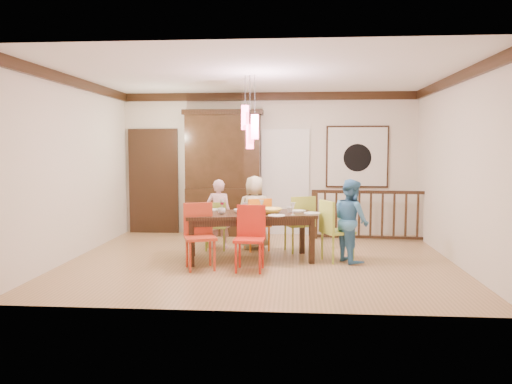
# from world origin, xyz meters

# --- Properties ---
(floor) EXTENTS (6.00, 6.00, 0.00)m
(floor) POSITION_xyz_m (0.00, 0.00, 0.00)
(floor) COLOR olive
(floor) RESTS_ON ground
(ceiling) EXTENTS (6.00, 6.00, 0.00)m
(ceiling) POSITION_xyz_m (0.00, 0.00, 2.90)
(ceiling) COLOR white
(ceiling) RESTS_ON wall_back
(wall_back) EXTENTS (6.00, 0.00, 6.00)m
(wall_back) POSITION_xyz_m (0.00, 2.50, 1.45)
(wall_back) COLOR beige
(wall_back) RESTS_ON floor
(wall_left) EXTENTS (0.00, 5.00, 5.00)m
(wall_left) POSITION_xyz_m (-3.00, 0.00, 1.45)
(wall_left) COLOR beige
(wall_left) RESTS_ON floor
(wall_right) EXTENTS (0.00, 5.00, 5.00)m
(wall_right) POSITION_xyz_m (3.00, 0.00, 1.45)
(wall_right) COLOR beige
(wall_right) RESTS_ON floor
(crown_molding) EXTENTS (6.00, 5.00, 0.16)m
(crown_molding) POSITION_xyz_m (0.00, 0.00, 2.82)
(crown_molding) COLOR black
(crown_molding) RESTS_ON wall_back
(panel_door) EXTENTS (1.04, 0.07, 2.24)m
(panel_door) POSITION_xyz_m (-2.40, 2.45, 1.05)
(panel_door) COLOR black
(panel_door) RESTS_ON wall_back
(white_doorway) EXTENTS (0.97, 0.05, 2.22)m
(white_doorway) POSITION_xyz_m (0.35, 2.46, 1.05)
(white_doorway) COLOR silver
(white_doorway) RESTS_ON wall_back
(painting) EXTENTS (1.25, 0.06, 1.25)m
(painting) POSITION_xyz_m (1.80, 2.46, 1.60)
(painting) COLOR black
(painting) RESTS_ON wall_back
(pendant_cluster) EXTENTS (0.27, 0.21, 1.14)m
(pendant_cluster) POSITION_xyz_m (-0.16, 0.03, 2.11)
(pendant_cluster) COLOR #E9456D
(pendant_cluster) RESTS_ON ceiling
(dining_table) EXTENTS (2.13, 1.26, 0.75)m
(dining_table) POSITION_xyz_m (-0.16, 0.03, 0.66)
(dining_table) COLOR black
(dining_table) RESTS_ON floor
(chair_far_left) EXTENTS (0.41, 0.41, 0.85)m
(chair_far_left) POSITION_xyz_m (-0.83, 0.77, 0.49)
(chair_far_left) COLOR #8CA233
(chair_far_left) RESTS_ON floor
(chair_far_mid) EXTENTS (0.54, 0.54, 0.92)m
(chair_far_mid) POSITION_xyz_m (-0.11, 0.80, 0.52)
(chair_far_mid) COLOR orange
(chair_far_mid) RESTS_ON floor
(chair_far_right) EXTENTS (0.57, 0.57, 0.97)m
(chair_far_right) POSITION_xyz_m (0.61, 0.73, 0.55)
(chair_far_right) COLOR #9CA932
(chair_far_right) RESTS_ON floor
(chair_near_left) EXTENTS (0.55, 0.55, 0.96)m
(chair_near_left) POSITION_xyz_m (-0.83, -0.65, 0.55)
(chair_near_left) COLOR #B6351C
(chair_near_left) RESTS_ON floor
(chair_near_mid) EXTENTS (0.44, 0.44, 0.94)m
(chair_near_mid) POSITION_xyz_m (-0.10, -0.70, 0.54)
(chair_near_mid) COLOR red
(chair_near_mid) RESTS_ON floor
(chair_end_right) EXTENTS (0.58, 0.58, 0.96)m
(chair_end_right) POSITION_xyz_m (1.22, 0.04, 0.55)
(chair_end_right) COLOR #A3BC3C
(chair_end_right) RESTS_ON floor
(china_hutch) EXTENTS (1.61, 0.46, 2.54)m
(china_hutch) POSITION_xyz_m (-0.91, 2.30, 1.27)
(china_hutch) COLOR black
(china_hutch) RESTS_ON floor
(balustrade) EXTENTS (2.29, 0.23, 0.96)m
(balustrade) POSITION_xyz_m (2.01, 1.95, 0.50)
(balustrade) COLOR black
(balustrade) RESTS_ON floor
(person_far_left) EXTENTS (0.48, 0.34, 1.23)m
(person_far_left) POSITION_xyz_m (-0.80, 0.91, 0.61)
(person_far_left) COLOR beige
(person_far_left) RESTS_ON floor
(person_far_mid) EXTENTS (0.69, 0.50, 1.29)m
(person_far_mid) POSITION_xyz_m (-0.16, 0.92, 0.65)
(person_far_mid) COLOR #BAB18D
(person_far_mid) RESTS_ON floor
(person_end_right) EXTENTS (0.71, 0.78, 1.30)m
(person_end_right) POSITION_xyz_m (1.42, 0.02, 0.65)
(person_end_right) COLOR #4385BD
(person_end_right) RESTS_ON floor
(serving_bowl) EXTENTS (0.42, 0.42, 0.09)m
(serving_bowl) POSITION_xyz_m (0.17, -0.01, 0.79)
(serving_bowl) COLOR gold
(serving_bowl) RESTS_ON dining_table
(small_bowl) EXTENTS (0.25, 0.25, 0.06)m
(small_bowl) POSITION_xyz_m (-0.32, 0.01, 0.78)
(small_bowl) COLOR white
(small_bowl) RESTS_ON dining_table
(cup_left) EXTENTS (0.14, 0.14, 0.09)m
(cup_left) POSITION_xyz_m (-0.59, -0.14, 0.80)
(cup_left) COLOR silver
(cup_left) RESTS_ON dining_table
(cup_right) EXTENTS (0.12, 0.12, 0.09)m
(cup_right) POSITION_xyz_m (0.46, 0.12, 0.80)
(cup_right) COLOR silver
(cup_right) RESTS_ON dining_table
(plate_far_left) EXTENTS (0.26, 0.26, 0.01)m
(plate_far_left) POSITION_xyz_m (-0.83, 0.35, 0.76)
(plate_far_left) COLOR white
(plate_far_left) RESTS_ON dining_table
(plate_far_mid) EXTENTS (0.26, 0.26, 0.01)m
(plate_far_mid) POSITION_xyz_m (-0.11, 0.39, 0.76)
(plate_far_mid) COLOR white
(plate_far_mid) RESTS_ON dining_table
(plate_far_right) EXTENTS (0.26, 0.26, 0.01)m
(plate_far_right) POSITION_xyz_m (0.59, 0.31, 0.76)
(plate_far_right) COLOR white
(plate_far_right) RESTS_ON dining_table
(plate_near_left) EXTENTS (0.26, 0.26, 0.01)m
(plate_near_left) POSITION_xyz_m (-0.89, -0.30, 0.76)
(plate_near_left) COLOR white
(plate_near_left) RESTS_ON dining_table
(plate_near_mid) EXTENTS (0.26, 0.26, 0.01)m
(plate_near_mid) POSITION_xyz_m (0.27, -0.29, 0.76)
(plate_near_mid) COLOR white
(plate_near_mid) RESTS_ON dining_table
(plate_end_right) EXTENTS (0.26, 0.26, 0.01)m
(plate_end_right) POSITION_xyz_m (0.82, 0.02, 0.76)
(plate_end_right) COLOR white
(plate_end_right) RESTS_ON dining_table
(wine_glass_a) EXTENTS (0.08, 0.08, 0.19)m
(wine_glass_a) POSITION_xyz_m (-0.64, 0.23, 0.84)
(wine_glass_a) COLOR #590C19
(wine_glass_a) RESTS_ON dining_table
(wine_glass_b) EXTENTS (0.08, 0.08, 0.19)m
(wine_glass_b) POSITION_xyz_m (0.01, 0.21, 0.84)
(wine_glass_b) COLOR silver
(wine_glass_b) RESTS_ON dining_table
(wine_glass_c) EXTENTS (0.08, 0.08, 0.19)m
(wine_glass_c) POSITION_xyz_m (-0.23, -0.20, 0.84)
(wine_glass_c) COLOR #590C19
(wine_glass_c) RESTS_ON dining_table
(wine_glass_d) EXTENTS (0.08, 0.08, 0.19)m
(wine_glass_d) POSITION_xyz_m (0.52, -0.15, 0.84)
(wine_glass_d) COLOR silver
(wine_glass_d) RESTS_ON dining_table
(napkin) EXTENTS (0.18, 0.14, 0.01)m
(napkin) POSITION_xyz_m (-0.24, -0.27, 0.76)
(napkin) COLOR #D83359
(napkin) RESTS_ON dining_table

